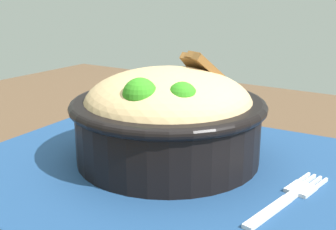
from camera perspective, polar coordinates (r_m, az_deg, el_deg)
placemat at (r=0.45m, az=2.47°, el=-7.34°), size 0.49×0.38×0.00m
bowl at (r=0.46m, az=0.01°, el=-0.06°), size 0.25×0.25×0.12m
fork at (r=0.40m, az=16.06°, el=-10.50°), size 0.04×0.13×0.00m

